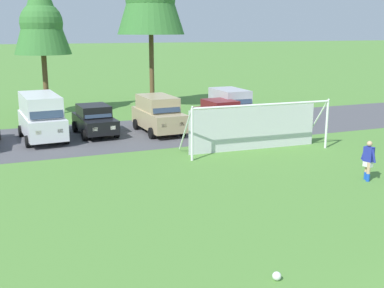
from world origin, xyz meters
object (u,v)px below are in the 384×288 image
(parked_car_slot_center, at_px, (158,114))
(parked_car_slot_center_left, at_px, (95,120))
(parked_car_slot_right, at_px, (231,105))
(parked_car_slot_left, at_px, (41,116))
(parked_car_slot_center_right, at_px, (221,114))
(player_midfield_center, at_px, (368,161))
(soccer_goal, at_px, (255,125))
(soccer_ball, at_px, (277,276))

(parked_car_slot_center, bearing_deg, parked_car_slot_center_left, 167.66)
(parked_car_slot_center, height_order, parked_car_slot_right, same)
(parked_car_slot_left, bearing_deg, parked_car_slot_center_right, -3.27)
(player_midfield_center, height_order, parked_car_slot_center_left, parked_car_slot_center_left)
(soccer_goal, relative_size, parked_car_slot_right, 1.63)
(parked_car_slot_center, bearing_deg, parked_car_slot_right, 14.30)
(parked_car_slot_center, relative_size, parked_car_slot_right, 1.01)
(parked_car_slot_center_right, bearing_deg, player_midfield_center, -85.92)
(parked_car_slot_left, bearing_deg, parked_car_slot_center_left, 5.41)
(player_midfield_center, height_order, parked_car_slot_center, parked_car_slot_center)
(parked_car_slot_left, relative_size, parked_car_slot_center_right, 1.14)
(player_midfield_center, xyz_separation_m, parked_car_slot_center, (-4.90, 12.14, 0.29))
(soccer_ball, relative_size, parked_car_slot_center, 0.05)
(parked_car_slot_center_right, relative_size, parked_car_slot_right, 0.94)
(parked_car_slot_center_left, distance_m, parked_car_slot_center_right, 7.73)
(soccer_ball, bearing_deg, parked_car_slot_left, 101.84)
(soccer_goal, bearing_deg, parked_car_slot_left, 146.14)
(parked_car_slot_left, bearing_deg, soccer_goal, -33.86)
(soccer_goal, height_order, parked_car_slot_center, soccer_goal)
(player_midfield_center, distance_m, parked_car_slot_center_left, 15.50)
(parked_car_slot_center_left, bearing_deg, parked_car_slot_right, 3.75)
(player_midfield_center, distance_m, parked_car_slot_center, 13.10)
(parked_car_slot_left, relative_size, parked_car_slot_center, 1.05)
(parked_car_slot_center, bearing_deg, soccer_goal, -62.37)
(soccer_ball, bearing_deg, parked_car_slot_center_left, 92.67)
(parked_car_slot_left, bearing_deg, parked_car_slot_right, 4.16)
(parked_car_slot_left, height_order, parked_car_slot_center, parked_car_slot_left)
(soccer_ball, height_order, parked_car_slot_center_right, parked_car_slot_center_right)
(soccer_goal, bearing_deg, soccer_ball, -116.84)
(soccer_ball, height_order, parked_car_slot_center, parked_car_slot_center)
(parked_car_slot_left, distance_m, parked_car_slot_center_right, 10.66)
(soccer_ball, xyz_separation_m, parked_car_slot_center_left, (-0.86, 18.51, 0.77))
(parked_car_slot_center_left, distance_m, parked_car_slot_right, 9.10)
(parked_car_slot_center, relative_size, parked_car_slot_center_right, 1.08)
(soccer_ball, height_order, soccer_goal, soccer_goal)
(parked_car_slot_left, xyz_separation_m, parked_car_slot_center_right, (10.63, -0.61, -0.47))
(soccer_ball, bearing_deg, soccer_goal, 63.16)
(player_midfield_center, xyz_separation_m, parked_car_slot_center_right, (-0.86, 12.05, 0.05))
(player_midfield_center, height_order, parked_car_slot_left, parked_car_slot_left)
(parked_car_slot_right, bearing_deg, parked_car_slot_center_left, -176.25)
(player_midfield_center, relative_size, parked_car_slot_center_left, 0.38)
(soccer_ball, distance_m, player_midfield_center, 9.51)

